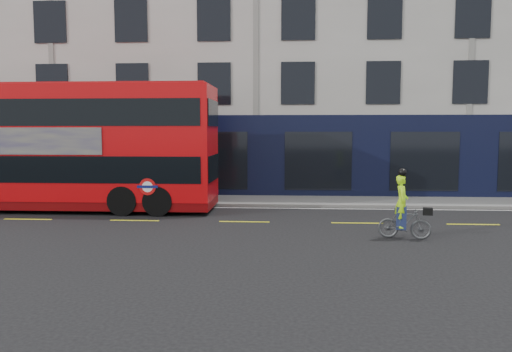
{
  "coord_description": "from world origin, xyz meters",
  "views": [
    {
      "loc": [
        1.53,
        -16.06,
        3.27
      ],
      "look_at": [
        0.36,
        2.49,
        1.56
      ],
      "focal_mm": 35.0,
      "sensor_mm": 36.0,
      "label": 1
    }
  ],
  "objects": [
    {
      "name": "kerb",
      "position": [
        0.0,
        5.0,
        0.07
      ],
      "size": [
        60.0,
        0.12,
        0.13
      ],
      "primitive_type": "cube",
      "color": "slate",
      "rests_on": "ground"
    },
    {
      "name": "building_terrace",
      "position": [
        0.0,
        12.94,
        7.49
      ],
      "size": [
        50.0,
        10.07,
        15.0
      ],
      "color": "beige",
      "rests_on": "ground"
    },
    {
      "name": "ground",
      "position": [
        0.0,
        0.0,
        0.0
      ],
      "size": [
        120.0,
        120.0,
        0.0
      ],
      "primitive_type": "plane",
      "color": "black",
      "rests_on": "ground"
    },
    {
      "name": "lane_dashes",
      "position": [
        0.0,
        1.5,
        0.0
      ],
      "size": [
        58.0,
        0.12,
        0.01
      ],
      "primitive_type": null,
      "color": "#CDCD18",
      "rests_on": "ground"
    },
    {
      "name": "cyclist",
      "position": [
        5.04,
        -0.95,
        0.72
      ],
      "size": [
        1.61,
        0.75,
        2.13
      ],
      "rotation": [
        0.0,
        0.0,
        -0.21
      ],
      "color": "#494C4E",
      "rests_on": "ground"
    },
    {
      "name": "pavement",
      "position": [
        0.0,
        6.5,
        0.06
      ],
      "size": [
        60.0,
        3.0,
        0.12
      ],
      "primitive_type": "cube",
      "color": "gray",
      "rests_on": "ground"
    },
    {
      "name": "road_edge_line",
      "position": [
        0.0,
        4.7,
        0.0
      ],
      "size": [
        58.0,
        0.1,
        0.01
      ],
      "primitive_type": "cube",
      "color": "silver",
      "rests_on": "ground"
    },
    {
      "name": "bus",
      "position": [
        -7.7,
        3.8,
        2.62
      ],
      "size": [
        12.67,
        2.94,
        5.1
      ],
      "rotation": [
        0.0,
        0.0,
        0.0
      ],
      "color": "#C3070B",
      "rests_on": "ground"
    }
  ]
}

